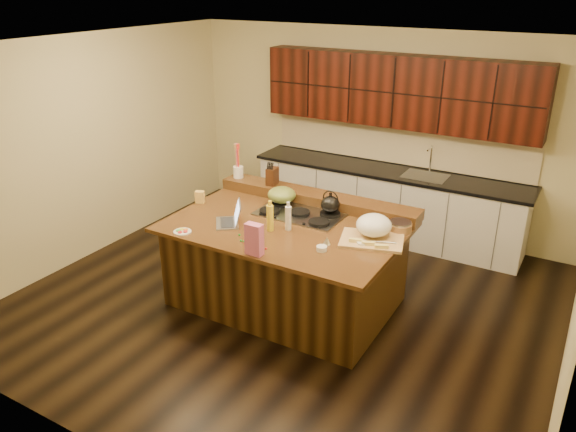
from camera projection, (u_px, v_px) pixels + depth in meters
The scene contains 31 objects.
room at pixel (286, 186), 5.63m from camera, with size 5.52×5.02×2.72m.
island at pixel (286, 264), 5.98m from camera, with size 2.40×1.60×0.92m.
back_ledge at pixel (317, 198), 6.34m from camera, with size 2.40×0.30×0.12m, color black.
cooktop at pixel (300, 214), 6.03m from camera, with size 0.92×0.52×0.05m.
back_counter at pixel (390, 166), 7.41m from camera, with size 3.70×0.66×2.40m.
kettle at pixel (330, 204), 5.95m from camera, with size 0.20×0.20×0.18m, color black.
green_bowl at pixel (282, 195), 6.23m from camera, with size 0.31×0.31×0.17m, color olive.
laptop at pixel (232, 218), 5.81m from camera, with size 0.41×0.42×0.23m.
oil_bottle at pixel (270, 218), 5.62m from camera, with size 0.07×0.07×0.27m, color yellow.
vinegar_bottle at pixel (288, 218), 5.64m from camera, with size 0.06×0.06×0.25m, color silver.
wooden_tray at pixel (373, 229), 5.45m from camera, with size 0.70×0.59×0.24m.
ramekin_a at pixel (322, 248), 5.25m from camera, with size 0.10×0.10×0.04m, color white.
ramekin_b at pixel (362, 244), 5.33m from camera, with size 0.10×0.10×0.04m, color white.
ramekin_c at pixel (375, 234), 5.53m from camera, with size 0.10×0.10×0.04m, color white.
strainer_bowl at pixel (400, 227), 5.63m from camera, with size 0.24×0.24×0.09m, color #996B3F.
kitchen_timer at pixel (327, 241), 5.37m from camera, with size 0.08×0.08×0.07m, color silver.
pink_bag at pixel (254, 239), 5.13m from camera, with size 0.16×0.09×0.30m, color #C95E8A.
candy_plate at pixel (182, 232), 5.63m from camera, with size 0.18×0.18×0.01m, color white.
package_box at pixel (200, 197), 6.34m from camera, with size 0.10×0.07×0.14m, color #E1B34F.
utensil_crock at pixel (238, 172), 6.78m from camera, with size 0.12×0.12×0.14m, color white.
knife_block at pixel (272, 176), 6.54m from camera, with size 0.10×0.16×0.20m, color black.
gumdrop_0 at pixel (249, 242), 5.39m from camera, with size 0.02×0.02×0.02m, color red.
gumdrop_1 at pixel (239, 235), 5.55m from camera, with size 0.02×0.02×0.02m, color #198C26.
gumdrop_2 at pixel (249, 235), 5.54m from camera, with size 0.02×0.02×0.02m, color red.
gumdrop_3 at pixel (241, 241), 5.43m from camera, with size 0.02×0.02×0.02m, color #198C26.
gumdrop_4 at pixel (266, 249), 5.27m from camera, with size 0.02×0.02×0.02m, color red.
gumdrop_5 at pixel (260, 240), 5.44m from camera, with size 0.02×0.02×0.02m, color #198C26.
gumdrop_6 at pixel (245, 243), 5.38m from camera, with size 0.02×0.02×0.02m, color red.
gumdrop_7 at pixel (244, 241), 5.42m from camera, with size 0.02×0.02×0.02m, color #198C26.
gumdrop_8 at pixel (255, 235), 5.55m from camera, with size 0.02×0.02×0.02m, color red.
gumdrop_9 at pixel (259, 239), 5.47m from camera, with size 0.02×0.02×0.02m, color #198C26.
Camera 1 is at (2.67, -4.58, 3.29)m, focal length 35.00 mm.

